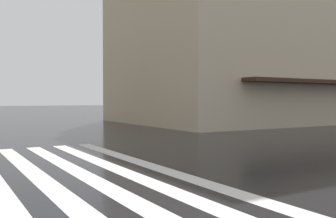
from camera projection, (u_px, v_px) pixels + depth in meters
zebra_crossing at (89, 177)px, 8.95m from camera, size 13.00×4.50×0.01m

